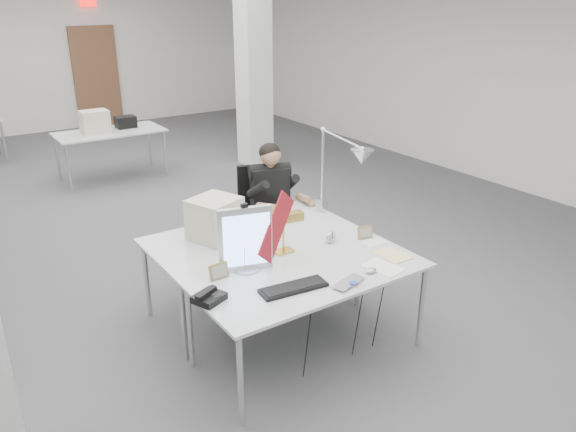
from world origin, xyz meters
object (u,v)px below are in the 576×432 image
Objects in this scene: desk_main at (310,273)px; seated_person at (271,186)px; bankers_lamp at (283,233)px; beige_monitor at (215,219)px; laptop at (353,285)px; office_chair at (269,220)px; desk_phone at (209,298)px; architect_lamp at (339,178)px; monitor at (245,239)px.

seated_person is (0.62, 1.54, 0.16)m from desk_main.
bankers_lamp reaches higher than desk_main.
beige_monitor is (-0.33, 0.56, 0.01)m from bankers_lamp.
bankers_lamp is at bearing -80.86° from beige_monitor.
seated_person is 1.96m from laptop.
laptop is at bearing -85.11° from office_chair.
beige_monitor is at bearing -129.32° from seated_person.
office_chair is at bearing 73.98° from bankers_lamp.
laptop is (-0.50, -1.94, 0.26)m from office_chair.
office_chair is 1.06× the size of seated_person.
office_chair reaches higher than desk_main.
architect_lamp is at bearing 0.19° from desk_phone.
monitor is 1.79× the size of laptop.
desk_phone is 1.85m from architect_lamp.
bankers_lamp is at bearing -145.18° from architect_lamp.
seated_person is 2.09m from desk_phone.
seated_person is at bearing 67.02° from monitor.
architect_lamp is (1.15, -0.24, 0.22)m from beige_monitor.
seated_person reaches higher than office_chair.
monitor is 0.68m from beige_monitor.
laptop is at bearing -44.48° from desk_phone.
seated_person is (0.00, -0.05, 0.39)m from office_chair.
desk_phone is at bearing -140.64° from beige_monitor.
desk_main is 0.83m from desk_phone.
desk_phone is (-0.86, -0.37, -0.14)m from bankers_lamp.
architect_lamp reaches higher than desk_phone.
monitor reaches higher than desk_phone.
seated_person reaches higher than desk_main.
desk_phone is 0.52× the size of beige_monitor.
seated_person is at bearing 67.90° from desk_main.
desk_phone is (-0.96, 0.39, 0.01)m from laptop.
architect_lamp is (0.85, 0.73, 0.42)m from desk_main.
seated_person is at bearing -70.77° from office_chair.
laptop is (0.51, -0.66, -0.24)m from monitor.
office_chair is 0.39m from seated_person.
desk_phone is at bearing 142.65° from laptop.
desk_main is 4.74× the size of beige_monitor.
seated_person reaches higher than desk_phone.
monitor is at bearing -155.37° from bankers_lamp.
laptop is 0.75× the size of beige_monitor.
bankers_lamp is (0.41, 0.10, -0.09)m from monitor.
desk_main is 2.23× the size of architect_lamp.
bankers_lamp is 0.91m from architect_lamp.
desk_phone is (-1.45, -1.50, -0.12)m from seated_person.
monitor is (-1.01, -1.28, 0.50)m from office_chair.
bankers_lamp is 1.70× the size of desk_phone.
desk_phone is 0.24× the size of architect_lamp.
beige_monitor is (-0.43, 1.33, 0.17)m from laptop.
desk_main is at bearing -22.37° from monitor.
desk_phone is at bearing -133.05° from monitor.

